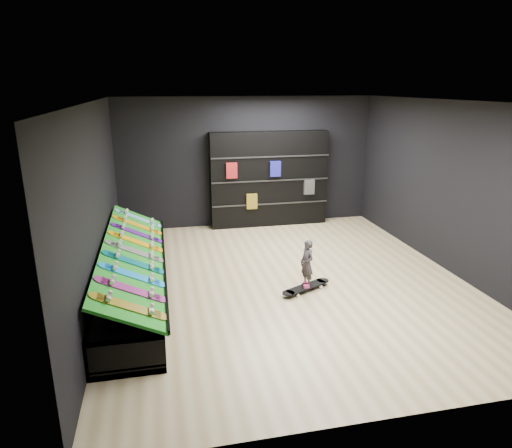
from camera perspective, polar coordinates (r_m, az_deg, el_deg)
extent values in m
cube|color=tan|center=(7.96, 3.86, -7.09)|extent=(6.00, 7.00, 0.01)
cube|color=white|center=(7.27, 4.34, 15.04)|extent=(6.00, 7.00, 0.01)
cube|color=black|center=(10.81, -1.12, 7.72)|extent=(6.00, 0.02, 3.00)
cube|color=black|center=(4.39, 16.96, -7.19)|extent=(6.00, 0.02, 3.00)
cube|color=black|center=(7.25, -19.36, 2.10)|extent=(0.02, 7.00, 3.00)
cube|color=black|center=(8.78, 23.28, 4.16)|extent=(0.02, 7.00, 3.00)
cube|color=#106B13|center=(7.43, -14.94, -3.53)|extent=(0.92, 4.50, 0.46)
cube|color=black|center=(10.81, 1.64, 5.63)|extent=(2.78, 0.32, 2.22)
imported|color=black|center=(7.48, 6.35, -6.05)|extent=(0.17, 0.21, 0.48)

